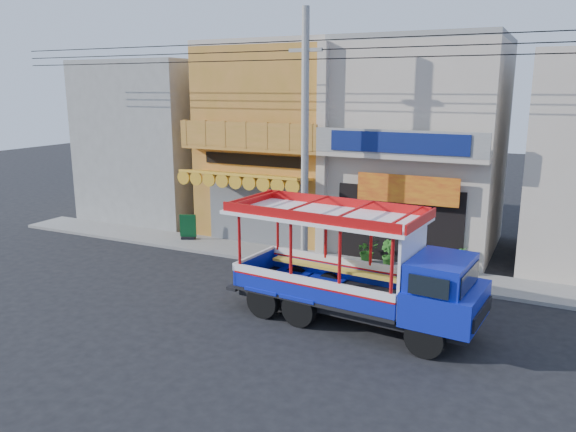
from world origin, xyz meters
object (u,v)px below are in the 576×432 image
(utility_pole, at_px, (309,128))
(potted_plant_b, at_px, (387,254))
(green_sign, at_px, (188,229))
(songthaew_truck, at_px, (370,272))
(potted_plant_a, at_px, (367,251))
(potted_plant_c, at_px, (461,260))

(utility_pole, relative_size, potted_plant_b, 28.29)
(green_sign, xyz_separation_m, potted_plant_b, (8.66, -0.10, 0.05))
(songthaew_truck, xyz_separation_m, potted_plant_b, (-0.89, 4.88, -0.96))
(potted_plant_a, distance_m, potted_plant_c, 3.31)
(green_sign, relative_size, potted_plant_c, 1.08)
(utility_pole, height_order, green_sign, utility_pole)
(utility_pole, height_order, potted_plant_c, utility_pole)
(green_sign, distance_m, potted_plant_c, 11.13)
(songthaew_truck, relative_size, potted_plant_b, 7.26)
(green_sign, distance_m, potted_plant_a, 7.82)
(potted_plant_a, bearing_deg, utility_pole, 167.60)
(green_sign, height_order, potted_plant_c, green_sign)
(songthaew_truck, distance_m, potted_plant_a, 5.58)
(songthaew_truck, height_order, potted_plant_b, songthaew_truck)
(songthaew_truck, bearing_deg, green_sign, 152.43)
(potted_plant_a, height_order, potted_plant_b, potted_plant_b)
(songthaew_truck, height_order, green_sign, songthaew_truck)
(utility_pole, relative_size, potted_plant_a, 32.36)
(potted_plant_b, bearing_deg, songthaew_truck, 140.39)
(potted_plant_a, xyz_separation_m, potted_plant_b, (0.84, -0.32, 0.06))
(potted_plant_c, bearing_deg, green_sign, -89.98)
(songthaew_truck, distance_m, potted_plant_c, 5.67)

